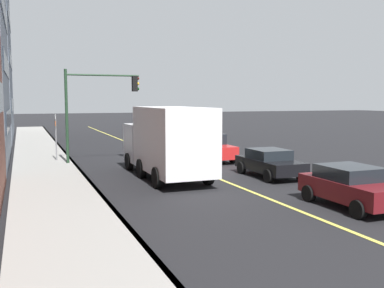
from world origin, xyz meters
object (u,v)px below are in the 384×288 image
(truck_white, at_px, (167,141))
(traffic_light_mast, at_px, (96,99))
(car_red, at_px, (208,147))
(car_maroon, at_px, (352,186))
(street_sign_post, at_px, (56,134))
(car_black, at_px, (270,162))

(truck_white, relative_size, traffic_light_mast, 1.40)
(truck_white, height_order, traffic_light_mast, traffic_light_mast)
(car_red, relative_size, car_maroon, 1.21)
(truck_white, relative_size, street_sign_post, 2.62)
(car_red, bearing_deg, car_maroon, -179.96)
(car_maroon, xyz_separation_m, car_black, (6.20, -0.49, -0.05))
(street_sign_post, bearing_deg, traffic_light_mast, -123.31)
(car_maroon, distance_m, street_sign_post, 17.17)
(car_red, bearing_deg, truck_white, 139.50)
(car_red, relative_size, car_black, 1.18)
(car_red, bearing_deg, car_black, -175.46)
(traffic_light_mast, bearing_deg, car_black, -135.98)
(traffic_light_mast, height_order, street_sign_post, traffic_light_mast)
(car_maroon, bearing_deg, truck_white, 28.60)
(car_red, distance_m, truck_white, 6.46)
(car_maroon, bearing_deg, car_black, -4.52)
(car_maroon, distance_m, truck_white, 8.74)
(car_maroon, relative_size, street_sign_post, 1.34)
(car_black, bearing_deg, car_maroon, 175.48)
(truck_white, bearing_deg, street_sign_post, 31.86)
(truck_white, bearing_deg, car_red, -40.50)
(street_sign_post, bearing_deg, truck_white, -148.14)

